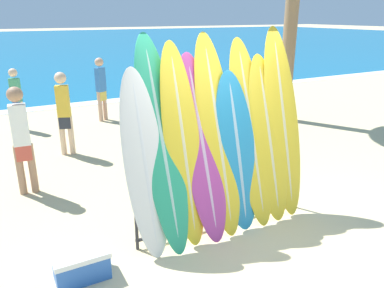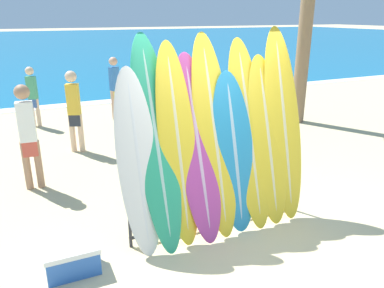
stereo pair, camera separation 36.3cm
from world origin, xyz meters
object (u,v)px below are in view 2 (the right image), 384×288
at_px(surfboard_rack, 217,193).
at_px(surfboard_slot_8, 283,124).
at_px(person_near_water, 115,86).
at_px(surfboard_slot_5, 234,152).
at_px(surfboard_slot_4, 214,136).
at_px(surfboard_slot_6, 249,134).
at_px(surfboard_slot_1, 156,143).
at_px(surfboard_slot_2, 178,145).
at_px(person_mid_beach, 28,134).
at_px(surfboard_slot_7, 268,140).
at_px(person_far_right, 74,109).
at_px(surfboard_slot_3, 198,148).
at_px(person_far_left, 33,95).
at_px(surfboard_slot_0, 138,163).
at_px(cooler_box, 72,259).

bearing_deg(surfboard_rack, surfboard_slot_8, 4.44).
bearing_deg(person_near_water, surfboard_slot_5, 62.24).
bearing_deg(surfboard_slot_4, person_near_water, 89.22).
distance_m(surfboard_slot_8, person_near_water, 6.01).
xyz_separation_m(surfboard_slot_8, person_near_water, (-0.98, 5.92, -0.38)).
bearing_deg(surfboard_slot_5, surfboard_slot_6, 17.09).
xyz_separation_m(surfboard_slot_1, person_near_water, (0.85, 5.89, -0.36)).
height_order(surfboard_slot_2, person_mid_beach, surfboard_slot_2).
relative_size(surfboard_slot_4, surfboard_slot_6, 1.03).
height_order(surfboard_slot_6, person_near_water, surfboard_slot_6).
height_order(surfboard_slot_6, surfboard_slot_7, surfboard_slot_6).
bearing_deg(person_near_water, surfboard_slot_8, 70.03).
bearing_deg(surfboard_slot_6, person_far_right, 115.76).
xyz_separation_m(surfboard_slot_4, surfboard_slot_6, (0.52, -0.00, -0.04)).
height_order(surfboard_slot_4, surfboard_slot_8, surfboard_slot_8).
relative_size(surfboard_slot_2, person_mid_beach, 1.42).
relative_size(surfboard_slot_3, person_far_right, 1.37).
height_order(surfboard_slot_2, person_far_left, surfboard_slot_2).
relative_size(surfboard_slot_3, surfboard_slot_5, 1.12).
distance_m(surfboard_slot_0, surfboard_slot_5, 1.28).
distance_m(surfboard_rack, person_far_left, 6.43).
bearing_deg(person_mid_beach, surfboard_slot_0, 121.38).
bearing_deg(surfboard_slot_0, surfboard_slot_1, 16.52).
height_order(surfboard_slot_2, surfboard_slot_4, surfboard_slot_4).
bearing_deg(person_mid_beach, surfboard_slot_3, 135.37).
distance_m(surfboard_slot_2, surfboard_slot_4, 0.51).
bearing_deg(surfboard_slot_1, person_far_left, 101.23).
bearing_deg(surfboard_rack, surfboard_slot_3, 166.28).
bearing_deg(person_far_right, cooler_box, 102.27).
bearing_deg(surfboard_slot_7, person_mid_beach, 142.91).
bearing_deg(surfboard_slot_1, person_near_water, 81.78).
distance_m(person_near_water, person_far_right, 2.59).
relative_size(surfboard_slot_5, person_mid_beach, 1.19).
distance_m(surfboard_slot_4, surfboard_slot_5, 0.36).
bearing_deg(surfboard_slot_2, person_far_left, 103.50).
height_order(surfboard_rack, person_near_water, person_near_water).
bearing_deg(person_near_water, person_far_right, 29.30).
distance_m(person_far_right, cooler_box, 4.11).
distance_m(surfboard_slot_3, surfboard_slot_8, 1.32).
relative_size(surfboard_slot_0, surfboard_slot_2, 0.89).
xyz_separation_m(surfboard_slot_3, cooler_box, (-1.64, -0.26, -0.98)).
bearing_deg(cooler_box, surfboard_slot_4, 8.81).
bearing_deg(person_far_left, surfboard_slot_5, 142.32).
relative_size(surfboard_slot_0, surfboard_slot_8, 0.84).
bearing_deg(surfboard_slot_4, surfboard_slot_1, 178.64).
relative_size(surfboard_slot_0, surfboard_slot_5, 1.06).
xyz_separation_m(surfboard_slot_2, person_far_left, (-1.45, 6.05, -0.40)).
xyz_separation_m(surfboard_slot_4, cooler_box, (-1.89, -0.29, -1.10)).
distance_m(surfboard_slot_2, surfboard_slot_6, 1.03).
relative_size(person_mid_beach, cooler_box, 2.95).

